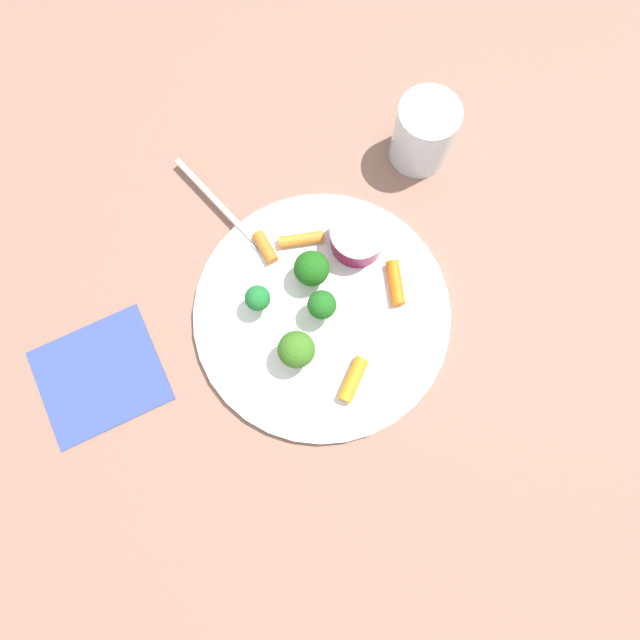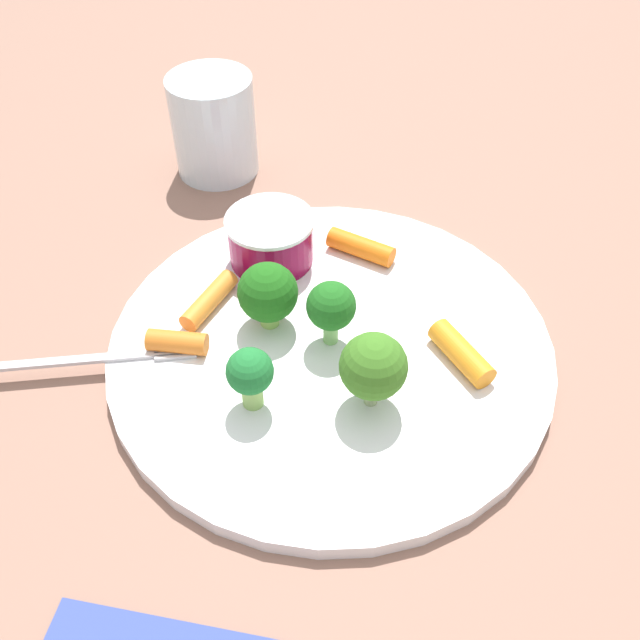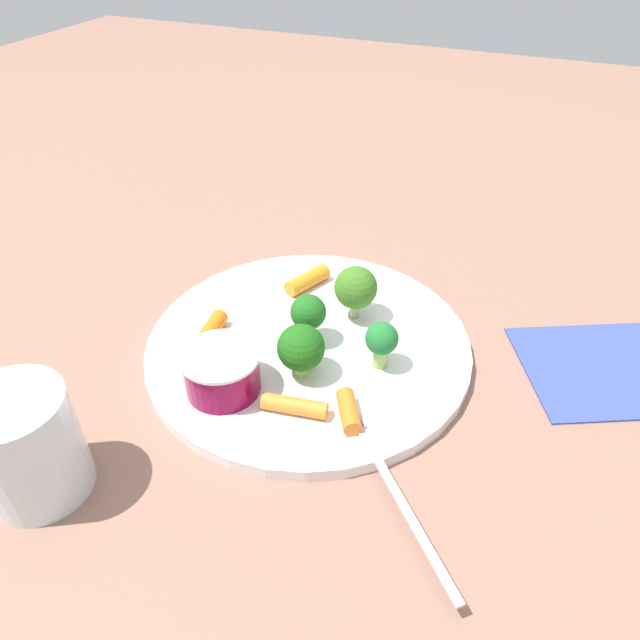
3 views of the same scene
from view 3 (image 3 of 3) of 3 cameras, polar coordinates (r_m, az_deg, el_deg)
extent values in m
plane|color=#8B6453|center=(0.55, -1.11, -2.92)|extent=(2.40, 2.40, 0.00)
cylinder|color=white|center=(0.55, -1.12, -2.45)|extent=(0.30, 0.30, 0.01)
cylinder|color=maroon|center=(0.49, -9.61, -5.16)|extent=(0.06, 0.06, 0.04)
cylinder|color=silver|center=(0.48, -9.85, -3.48)|extent=(0.07, 0.07, 0.00)
cylinder|color=#82BC6A|center=(0.54, -1.01, -1.18)|extent=(0.01, 0.01, 0.02)
sphere|color=#1E621D|center=(0.53, -1.03, 0.74)|extent=(0.03, 0.03, 0.03)
cylinder|color=#98AD73|center=(0.57, 3.44, 1.14)|extent=(0.01, 0.01, 0.02)
sphere|color=#3B7221|center=(0.56, 3.54, 3.20)|extent=(0.04, 0.04, 0.04)
cylinder|color=#8CB95C|center=(0.52, 5.94, -3.60)|extent=(0.01, 0.01, 0.02)
sphere|color=#1F7130|center=(0.50, 6.10, -1.81)|extent=(0.03, 0.03, 0.03)
cylinder|color=#93BB58|center=(0.51, -1.84, -4.65)|extent=(0.01, 0.01, 0.01)
sphere|color=#1C5D16|center=(0.49, -1.89, -2.73)|extent=(0.04, 0.04, 0.04)
cylinder|color=orange|center=(0.48, -2.53, -8.44)|extent=(0.06, 0.02, 0.01)
cylinder|color=orange|center=(0.61, -1.23, 3.95)|extent=(0.04, 0.05, 0.02)
cylinder|color=orange|center=(0.47, 2.83, -8.94)|extent=(0.03, 0.04, 0.02)
cylinder|color=orange|center=(0.55, -10.82, -1.22)|extent=(0.02, 0.05, 0.02)
cube|color=#BCB7BB|center=(0.43, 8.22, -17.66)|extent=(0.11, 0.11, 0.00)
cube|color=#BCB7BB|center=(0.47, 2.69, -9.66)|extent=(0.02, 0.02, 0.00)
cube|color=#BCB7BB|center=(0.47, 3.07, -9.55)|extent=(0.02, 0.02, 0.00)
cube|color=#BCB7BB|center=(0.48, 3.45, -9.44)|extent=(0.02, 0.02, 0.00)
cube|color=#BCB7BB|center=(0.48, 3.83, -9.32)|extent=(0.02, 0.02, 0.00)
cylinder|color=silver|center=(0.46, -26.88, -11.01)|extent=(0.07, 0.07, 0.09)
cube|color=#374891|center=(0.59, 25.86, -4.29)|extent=(0.18, 0.17, 0.00)
camera|label=1|loc=(0.62, 10.62, 63.10)|focal=30.40mm
camera|label=2|loc=(0.57, 37.81, 31.51)|focal=38.68mm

